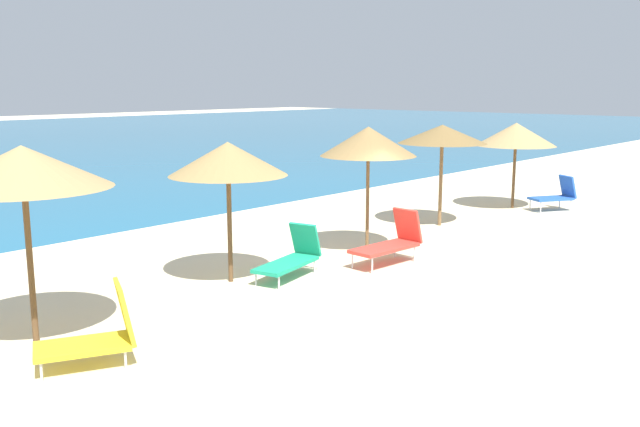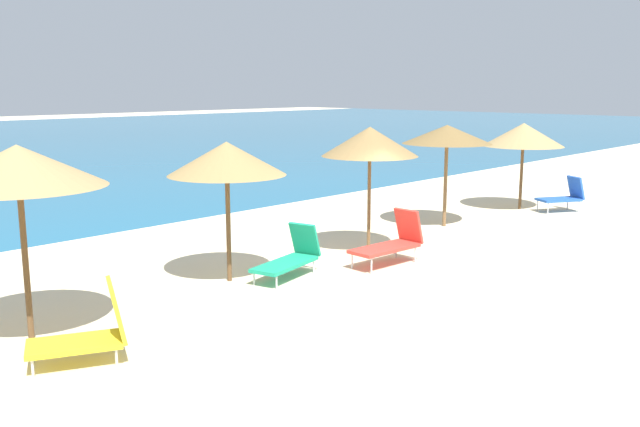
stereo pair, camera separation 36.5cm
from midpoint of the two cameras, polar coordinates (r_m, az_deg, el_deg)
name	(u,v)px [view 2 (the right image)]	position (r m, az deg, el deg)	size (l,w,h in m)	color
ground_plane	(395,284)	(13.14, 7.02, -5.82)	(160.00, 160.00, 0.00)	beige
beach_umbrella_1	(18,166)	(10.47, -22.90, 3.62)	(2.45, 2.45, 2.88)	brown
beach_umbrella_2	(227,159)	(12.90, -6.95, 4.53)	(2.23, 2.23, 2.67)	brown
beach_umbrella_3	(370,142)	(15.16, 4.86, 5.96)	(2.13, 2.13, 2.82)	brown
beach_umbrella_4	(447,135)	(18.38, 11.07, 6.45)	(2.34, 2.34, 2.69)	brown
beach_umbrella_5	(523,135)	(21.57, 17.02, 6.27)	(2.39, 2.39, 2.61)	brown
lounge_chair_0	(290,257)	(13.46, -1.69, -3.64)	(1.74, 0.94, 0.99)	#199972
lounge_chair_1	(564,196)	(21.72, 20.06, 1.39)	(1.44, 1.22, 1.05)	blue
lounge_chair_2	(90,332)	(9.81, -17.58, -9.35)	(1.45, 1.17, 1.10)	yellow
lounge_chair_4	(391,242)	(14.48, 6.67, -2.36)	(1.73, 0.76, 1.11)	red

